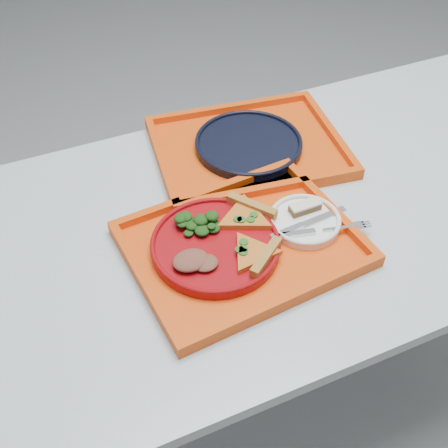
{
  "coord_description": "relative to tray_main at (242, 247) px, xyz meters",
  "views": [
    {
      "loc": [
        -0.58,
        -0.78,
        1.6
      ],
      "look_at": [
        -0.25,
        -0.02,
        0.78
      ],
      "focal_mm": 45.0,
      "sensor_mm": 36.0,
      "label": 1
    }
  ],
  "objects": [
    {
      "name": "ground",
      "position": [
        0.23,
        0.08,
        -0.76
      ],
      "size": [
        10.0,
        10.0,
        0.0
      ],
      "primitive_type": "plane",
      "color": "gray",
      "rests_on": "ground"
    },
    {
      "name": "tray_main",
      "position": [
        0.0,
        0.0,
        0.0
      ],
      "size": [
        0.48,
        0.39,
        0.01
      ],
      "primitive_type": "cube",
      "rotation": [
        0.0,
        0.0,
        0.08
      ],
      "color": "#D5420B",
      "rests_on": "table"
    },
    {
      "name": "side_plate",
      "position": [
        0.14,
        -0.0,
        0.01
      ],
      "size": [
        0.15,
        0.15,
        0.01
      ],
      "primitive_type": "cylinder",
      "color": "white",
      "rests_on": "tray_main"
    },
    {
      "name": "navy_plate",
      "position": [
        0.15,
        0.29,
        0.01
      ],
      "size": [
        0.26,
        0.26,
        0.02
      ],
      "primitive_type": "cylinder",
      "color": "black",
      "rests_on": "tray_far"
    },
    {
      "name": "dinner_plate",
      "position": [
        -0.05,
        0.01,
        0.02
      ],
      "size": [
        0.26,
        0.26,
        0.02
      ],
      "primitive_type": "cylinder",
      "color": "maroon",
      "rests_on": "tray_main"
    },
    {
      "name": "knife",
      "position": [
        0.15,
        -0.01,
        0.02
      ],
      "size": [
        0.19,
        0.03,
        0.01
      ],
      "primitive_type": "cube",
      "rotation": [
        0.0,
        0.0,
        0.08
      ],
      "color": "silver",
      "rests_on": "side_plate"
    },
    {
      "name": "pizza_slice_b",
      "position": [
        0.03,
        0.05,
        0.03
      ],
      "size": [
        0.17,
        0.17,
        0.02
      ],
      "primitive_type": null,
      "rotation": [
        0.0,
        0.0,
        3.77
      ],
      "color": "gold",
      "rests_on": "dinner_plate"
    },
    {
      "name": "tray_far",
      "position": [
        0.15,
        0.29,
        0.0
      ],
      "size": [
        0.49,
        0.41,
        0.01
      ],
      "primitive_type": "cube",
      "rotation": [
        0.0,
        0.0,
        -0.13
      ],
      "color": "#D5420B",
      "rests_on": "table"
    },
    {
      "name": "pizza_slice_a",
      "position": [
        -0.0,
        -0.05,
        0.03
      ],
      "size": [
        0.15,
        0.16,
        0.02
      ],
      "primitive_type": null,
      "rotation": [
        0.0,
        0.0,
        2.21
      ],
      "color": "gold",
      "rests_on": "dinner_plate"
    },
    {
      "name": "fork",
      "position": [
        0.16,
        -0.04,
        0.02
      ],
      "size": [
        0.19,
        0.06,
        0.01
      ],
      "primitive_type": "cube",
      "rotation": [
        0.0,
        0.0,
        -0.22
      ],
      "color": "silver",
      "rests_on": "side_plate"
    },
    {
      "name": "dessert_bar",
      "position": [
        0.16,
        0.03,
        0.03
      ],
      "size": [
        0.07,
        0.03,
        0.02
      ],
      "rotation": [
        0.0,
        0.0,
        0.01
      ],
      "color": "#4E2E1A",
      "rests_on": "side_plate"
    },
    {
      "name": "meat_portion",
      "position": [
        -0.12,
        -0.02,
        0.03
      ],
      "size": [
        0.07,
        0.06,
        0.02
      ],
      "primitive_type": "ellipsoid",
      "color": "brown",
      "rests_on": "dinner_plate"
    },
    {
      "name": "salad_heap",
      "position": [
        -0.07,
        0.06,
        0.04
      ],
      "size": [
        0.08,
        0.07,
        0.04
      ],
      "primitive_type": "ellipsoid",
      "color": "black",
      "rests_on": "dinner_plate"
    },
    {
      "name": "table",
      "position": [
        0.23,
        0.08,
        -0.08
      ],
      "size": [
        1.6,
        0.8,
        0.75
      ],
      "color": "#9FA9B3",
      "rests_on": "ground"
    }
  ]
}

